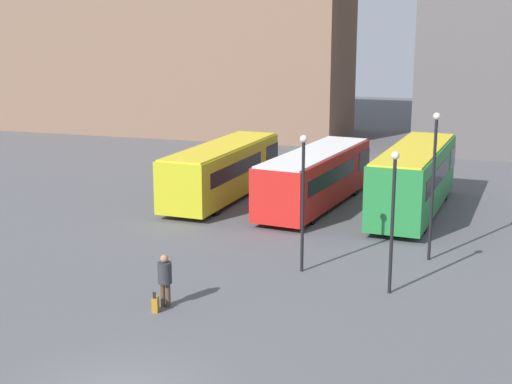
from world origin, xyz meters
TOP-DOWN VIEW (x-y plane):
  - bus_0 at (-5.03, 20.93)m, footprint 3.08×10.66m
  - bus_1 at (0.11, 20.82)m, footprint 3.82×10.71m
  - bus_2 at (5.04, 21.01)m, footprint 3.29×10.91m
  - traveler at (-1.45, 6.02)m, footprint 0.57×0.57m
  - suitcase at (-1.57, 5.52)m, footprint 0.27×0.39m
  - lamp_post_0 at (1.96, 10.81)m, footprint 0.28×0.28m
  - lamp_post_1 at (6.42, 13.70)m, footprint 0.28×0.28m
  - lamp_post_2 at (5.43, 9.56)m, footprint 0.28×0.28m

SIDE VIEW (x-z plane):
  - suitcase at x=-1.57m, z-range -0.11..0.61m
  - traveler at x=-1.45m, z-range 0.17..1.96m
  - bus_1 at x=0.11m, z-range 0.13..3.02m
  - bus_0 at x=-5.03m, z-range 0.13..3.05m
  - bus_2 at x=5.04m, z-range 0.14..3.45m
  - lamp_post_2 at x=5.43m, z-range 0.49..5.48m
  - lamp_post_0 at x=1.96m, z-range 0.49..5.70m
  - lamp_post_1 at x=6.42m, z-range 0.51..6.37m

